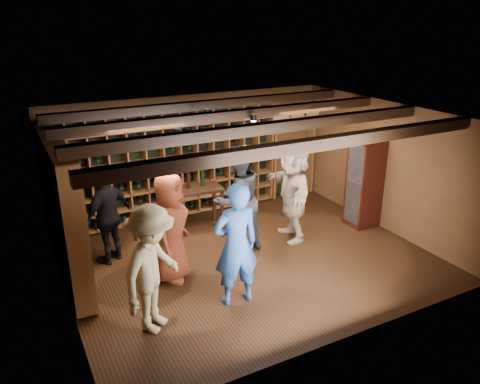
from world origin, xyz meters
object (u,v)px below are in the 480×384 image
man_blue_shirt (236,245)px  guest_beige (293,192)px  guest_khaki (152,269)px  guest_woman_black (108,216)px  display_cabinet (364,185)px  tasting_table (192,193)px  man_grey_suit (237,200)px  guest_red_floral (171,228)px

man_blue_shirt → guest_beige: size_ratio=1.00×
guest_beige → guest_khaki: bearing=-50.6°
guest_woman_black → guest_khaki: (0.09, -2.14, 0.05)m
guest_khaki → display_cabinet: bearing=-26.6°
display_cabinet → guest_khaki: bearing=-164.6°
tasting_table → man_blue_shirt: bearing=-93.3°
man_grey_suit → guest_khaki: man_grey_suit is taller
guest_woman_black → guest_beige: guest_beige is taller
man_grey_suit → guest_beige: bearing=169.6°
guest_woman_black → guest_khaki: 2.14m
man_grey_suit → guest_beige: (1.16, -0.01, -0.05)m
display_cabinet → guest_woman_black: size_ratio=1.04×
man_grey_suit → guest_red_floral: 1.41m
guest_red_floral → guest_beige: 2.54m
man_blue_shirt → guest_khaki: 1.25m
guest_red_floral → man_blue_shirt: bearing=-111.8°
guest_red_floral → guest_woman_black: 1.27m
man_blue_shirt → guest_beige: bearing=-139.0°
man_blue_shirt → guest_woman_black: bearing=-53.1°
guest_red_floral → tasting_table: 1.83m
guest_khaki → guest_beige: (3.17, 1.47, 0.03)m
display_cabinet → guest_red_floral: (-4.10, -0.20, 0.03)m
guest_beige → guest_woman_black: bearing=-87.2°
guest_red_floral → tasting_table: guest_red_floral is taller
guest_khaki → guest_beige: size_ratio=0.96×
display_cabinet → guest_beige: size_ratio=0.94×
display_cabinet → man_blue_shirt: man_blue_shirt is taller
man_blue_shirt → tasting_table: 2.65m
tasting_table → guest_woman_black: bearing=-158.3°
man_blue_shirt → tasting_table: size_ratio=1.55×
display_cabinet → man_blue_shirt: (-3.50, -1.27, 0.08)m
man_grey_suit → tasting_table: bearing=-82.0°
display_cabinet → guest_beige: guest_beige is taller
tasting_table → display_cabinet: bearing=-18.3°
guest_khaki → tasting_table: 3.12m
guest_khaki → tasting_table: guest_khaki is taller
man_blue_shirt → guest_beige: 2.39m
guest_beige → display_cabinet: bearing=98.9°
guest_khaki → guest_red_floral: bearing=17.6°
display_cabinet → guest_khaki: (-4.76, -1.31, 0.04)m
guest_khaki → tasting_table: size_ratio=1.49×
guest_woman_black → man_grey_suit: bearing=129.6°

